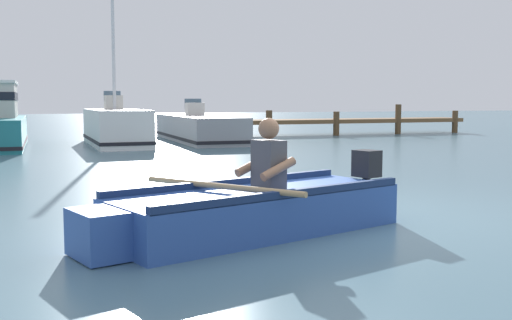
% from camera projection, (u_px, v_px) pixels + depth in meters
% --- Properties ---
extents(ground_plane, '(120.00, 120.00, 0.00)m').
position_uv_depth(ground_plane, '(354.00, 213.00, 7.40)').
color(ground_plane, slate).
extents(wooden_dock, '(12.25, 1.57, 1.22)m').
position_uv_depth(wooden_dock, '(329.00, 121.00, 24.42)').
color(wooden_dock, brown).
rests_on(wooden_dock, ground).
extents(rowboat_with_person, '(3.67, 1.93, 1.19)m').
position_uv_depth(rowboat_with_person, '(252.00, 209.00, 6.24)').
color(rowboat_with_person, '#2D519E').
rests_on(rowboat_with_person, ground).
extents(moored_boat_white, '(1.56, 4.83, 4.48)m').
position_uv_depth(moored_boat_white, '(116.00, 128.00, 18.68)').
color(moored_boat_white, white).
rests_on(moored_boat_white, ground).
extents(moored_boat_grey, '(1.92, 6.67, 1.44)m').
position_uv_depth(moored_boat_grey, '(198.00, 129.00, 20.70)').
color(moored_boat_grey, gray).
rests_on(moored_boat_grey, ground).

